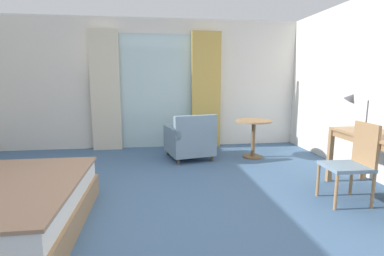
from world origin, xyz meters
The scene contains 9 objects.
ground centered at (0.00, 0.00, -0.05)m, with size 6.75×6.85×0.10m, color #426084.
wall_back centered at (0.00, 3.16, 1.31)m, with size 6.35×0.12×2.62m, color silver.
balcony_glass_door centered at (0.08, 3.08, 1.15)m, with size 1.58×0.02×2.30m, color silver.
curtain_panel_left centered at (-0.93, 2.98, 1.18)m, with size 0.57×0.10×2.36m, color beige.
curtain_panel_right centered at (1.09, 2.98, 1.18)m, with size 0.59×0.10×2.36m, color tan.
desk_chair centered at (2.24, -0.05, 0.50)m, with size 0.48×0.44×0.93m.
desk_lamp centered at (2.53, 0.42, 1.12)m, with size 0.30×0.29×0.51m.
armchair_by_window centered at (0.63, 2.05, 0.33)m, with size 0.88×0.92×0.82m.
round_cafe_table centered at (1.79, 2.00, 0.51)m, with size 0.65×0.65×0.69m.
Camera 1 is at (-0.02, -2.97, 1.41)m, focal length 27.20 mm.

